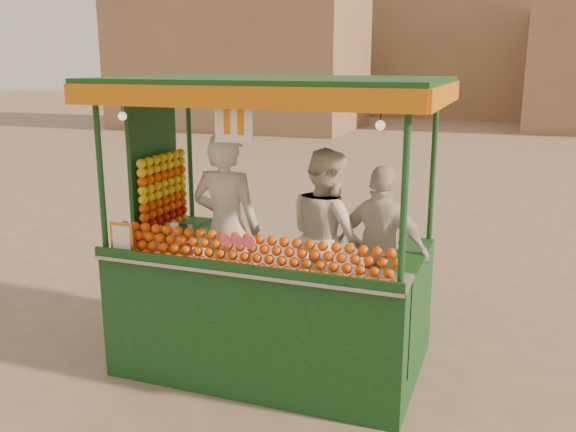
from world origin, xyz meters
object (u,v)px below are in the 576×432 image
(vendor_middle, at_px, (327,237))
(vendor_left, at_px, (226,228))
(vendor_right, at_px, (381,250))
(juice_cart, at_px, (262,278))

(vendor_middle, bearing_deg, vendor_left, 65.23)
(vendor_left, height_order, vendor_right, vendor_left)
(juice_cart, height_order, vendor_middle, juice_cart)
(juice_cart, height_order, vendor_right, juice_cart)
(juice_cart, distance_m, vendor_right, 1.13)
(vendor_left, relative_size, vendor_right, 1.18)
(vendor_left, height_order, vendor_middle, vendor_left)
(juice_cart, bearing_deg, vendor_right, 26.79)
(vendor_middle, relative_size, vendor_right, 1.09)
(vendor_left, relative_size, vendor_middle, 1.09)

